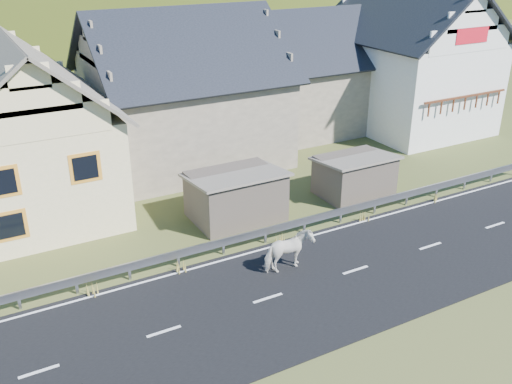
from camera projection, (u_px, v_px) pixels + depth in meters
ground at (355, 271)px, 22.55m from camera, size 160.00×160.00×0.00m
road at (355, 270)px, 22.54m from camera, size 60.00×7.00×0.04m
lane_markings at (355, 270)px, 22.53m from camera, size 60.00×6.60×0.01m
guardrail at (305, 221)px, 25.26m from camera, size 28.10×0.09×0.75m
shed_left at (236, 196)px, 26.42m from camera, size 4.30×3.30×2.40m
shed_right at (354, 176)px, 28.92m from camera, size 3.80×2.90×2.20m
house_cream at (24, 123)px, 25.97m from camera, size 7.80×9.80×8.30m
house_stone_a at (182, 81)px, 32.23m from camera, size 10.80×9.80×8.90m
house_stone_b at (310, 65)px, 38.39m from camera, size 9.80×8.80×8.10m
house_white at (410, 52)px, 38.29m from camera, size 8.80×10.80×9.70m
mountain at (4, 51)px, 176.96m from camera, size 440.00×280.00×260.00m
horse at (289, 251)px, 22.24m from camera, size 0.97×1.99×1.65m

